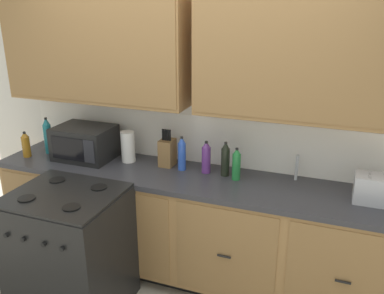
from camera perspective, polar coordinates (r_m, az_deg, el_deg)
wall_unit at (r=3.14m, az=0.68°, el=10.09°), size 4.40×0.40×2.56m
counter_run at (r=3.38m, az=-0.58°, el=-10.98°), size 3.23×0.64×0.92m
stove_range at (r=3.21m, az=-16.59°, el=-13.77°), size 0.76×0.68×0.95m
microwave at (r=3.59m, az=-14.73°, el=0.60°), size 0.48×0.37×0.28m
toaster at (r=2.99m, az=24.30°, el=-5.40°), size 0.28×0.18×0.19m
knife_block at (r=3.33m, az=-3.47°, el=-0.71°), size 0.11×0.14×0.31m
sink_faucet at (r=3.16m, az=14.41°, el=-2.79°), size 0.02×0.02×0.20m
paper_towel_roll at (r=3.45m, az=-8.92°, el=0.05°), size 0.12×0.12×0.26m
bottle_amber at (r=3.80m, az=-22.18°, el=0.32°), size 0.07×0.07×0.22m
bottle_blue at (r=3.23m, az=-1.43°, el=-0.94°), size 0.06×0.06×0.28m
bottle_teal at (r=3.81m, az=-19.50°, el=1.49°), size 0.07×0.07×0.32m
bottle_dark at (r=3.14m, az=4.68°, el=-1.72°), size 0.07×0.07×0.27m
bottle_violet at (r=3.18m, az=1.99°, el=-1.45°), size 0.07×0.07×0.26m
bottle_green at (r=3.08m, az=6.22°, el=-2.40°), size 0.06×0.06×0.25m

